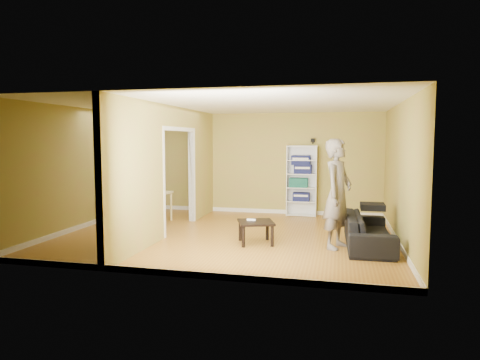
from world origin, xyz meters
name	(u,v)px	position (x,y,z in m)	size (l,w,h in m)	color
room_shell	(228,171)	(0.00, 0.00, 1.30)	(6.50, 6.50, 6.50)	#A2732A
partition	(172,170)	(-1.20, 0.00, 1.30)	(0.22, 5.50, 2.60)	#A98846
wall_speaker	(313,140)	(1.50, 2.69, 1.90)	(0.10, 0.10, 0.10)	black
sofa	(369,226)	(2.70, -0.35, 0.38)	(0.86, 2.00, 0.76)	black
person	(338,184)	(2.14, -0.58, 1.13)	(0.64, 0.83, 2.27)	slate
bookshelf	(302,181)	(1.25, 2.60, 0.89)	(0.75, 0.33, 1.77)	white
paper_box_navy_a	(301,197)	(1.24, 2.56, 0.48)	(0.41, 0.27, 0.21)	#0F254E
paper_box_teal	(299,183)	(1.17, 2.56, 0.84)	(0.45, 0.30, 0.23)	#217358
paper_box_navy_b	(303,169)	(1.27, 2.56, 1.18)	(0.43, 0.28, 0.22)	navy
paper_box_navy_c	(301,159)	(1.22, 2.56, 1.42)	(0.46, 0.30, 0.24)	#131152
coffee_table	(256,225)	(0.68, -0.58, 0.35)	(0.63, 0.63, 0.42)	black
game_controller	(251,220)	(0.59, -0.53, 0.43)	(0.16, 0.04, 0.03)	white
dining_table	(144,195)	(-2.24, 0.86, 0.63)	(1.13, 0.76, 0.71)	#CABB83
chair_left	(114,201)	(-3.06, 0.92, 0.45)	(0.41, 0.41, 0.90)	tan
chair_near	(135,206)	(-2.21, 0.34, 0.45)	(0.42, 0.42, 0.91)	#CBB586
chair_far	(155,199)	(-2.24, 1.45, 0.46)	(0.42, 0.42, 0.92)	tan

